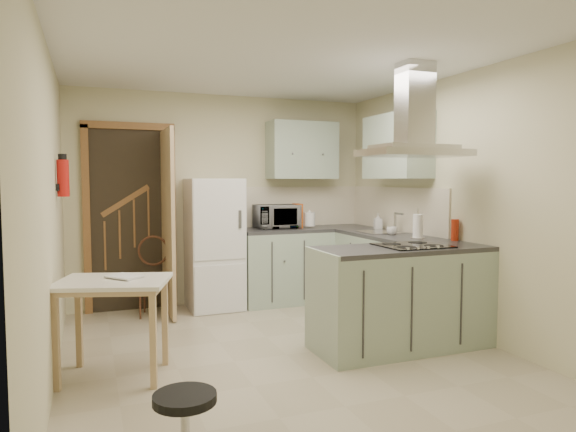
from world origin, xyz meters
name	(u,v)px	position (x,y,z in m)	size (l,w,h in m)	color
floor	(287,355)	(0.00, 0.00, 0.00)	(4.20, 4.20, 0.00)	tan
ceiling	(286,55)	(0.00, 0.00, 2.50)	(4.20, 4.20, 0.00)	silver
back_wall	(224,199)	(0.00, 2.10, 1.25)	(3.60, 3.60, 0.00)	beige
left_wall	(49,213)	(-1.80, 0.00, 1.25)	(4.20, 4.20, 0.00)	beige
right_wall	(461,204)	(1.80, 0.00, 1.25)	(4.20, 4.20, 0.00)	beige
doorway	(130,218)	(-1.10, 2.07, 1.05)	(1.10, 0.12, 2.10)	brown
fridge	(214,244)	(-0.20, 1.80, 0.75)	(0.60, 0.60, 1.50)	white
counter_back	(284,265)	(0.66, 1.80, 0.45)	(1.08, 0.60, 0.90)	#9EB2A0
counter_right	(373,270)	(1.50, 1.12, 0.45)	(0.60, 1.95, 0.90)	#9EB2A0
splashback	(298,206)	(0.96, 2.09, 1.15)	(1.68, 0.02, 0.50)	beige
wall_cabinet_back	(302,151)	(0.95, 1.93, 1.85)	(0.85, 0.35, 0.70)	#9EB2A0
wall_cabinet_right	(397,147)	(1.62, 0.85, 1.85)	(0.35, 0.90, 0.70)	#9EB2A0
peninsula	(402,297)	(1.02, -0.18, 0.45)	(1.55, 0.65, 0.90)	#9EB2A0
hob	(412,245)	(1.12, -0.18, 0.91)	(0.58, 0.50, 0.01)	black
extractor_hood	(414,153)	(1.12, -0.18, 1.72)	(0.90, 0.55, 0.10)	silver
sink	(381,232)	(1.50, 0.95, 0.91)	(0.45, 0.40, 0.01)	silver
fire_extinguisher	(63,178)	(-1.74, 0.90, 1.50)	(0.10, 0.10, 0.32)	#B2140F
drop_leaf_table	(114,329)	(-1.38, 0.01, 0.37)	(0.79, 0.59, 0.74)	tan
bentwood_chair	(155,280)	(-0.88, 1.71, 0.39)	(0.35, 0.35, 0.79)	#53351B
microwave	(277,217)	(0.58, 1.85, 1.04)	(0.51, 0.35, 0.28)	black
kettle	(309,219)	(0.99, 1.78, 1.00)	(0.14, 0.14, 0.21)	white
cereal_box	(298,216)	(0.86, 1.84, 1.05)	(0.08, 0.20, 0.29)	#BF5016
soap_bottle	(378,221)	(1.66, 1.29, 0.99)	(0.09, 0.09, 0.19)	#B2B4BF
paper_towel	(418,226)	(1.52, 0.30, 1.03)	(0.10, 0.10, 0.25)	white
cup	(392,231)	(1.47, 0.68, 0.94)	(0.11, 0.11, 0.09)	white
red_bottle	(455,230)	(1.74, 0.02, 1.00)	(0.07, 0.07, 0.21)	#A4250E
book	(115,273)	(-1.37, -0.01, 0.80)	(0.18, 0.25, 0.11)	#9E4734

